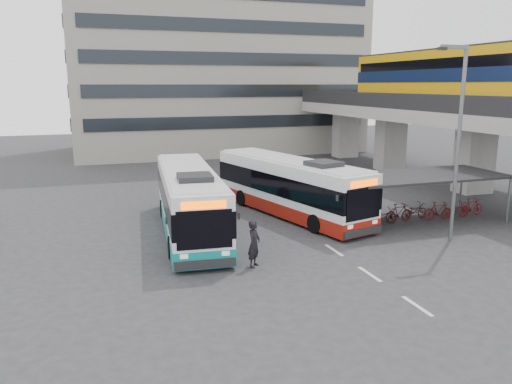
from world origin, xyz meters
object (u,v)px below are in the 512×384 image
object	(u,v)px
bus_teal	(189,201)
lamp_post	(457,133)
bus_main	(289,187)
pedestrian	(254,244)

from	to	relation	value
bus_teal	lamp_post	distance (m)	12.93
bus_main	bus_teal	size ratio (longest dim) A/B	1.00
bus_main	lamp_post	bearing A→B (deg)	-67.31
bus_main	pedestrian	bearing A→B (deg)	-136.46
pedestrian	bus_main	bearing A→B (deg)	8.72
bus_main	pedestrian	world-z (taller)	bus_main
bus_teal	bus_main	bearing A→B (deg)	20.66
pedestrian	lamp_post	world-z (taller)	lamp_post
bus_teal	lamp_post	world-z (taller)	lamp_post
pedestrian	bus_teal	bearing A→B (deg)	55.73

